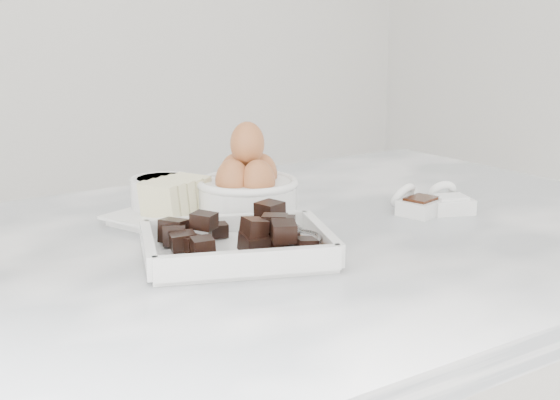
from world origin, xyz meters
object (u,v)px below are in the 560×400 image
Objects in this scene: butter_plate at (173,207)px; egg_bowl at (247,188)px; honey_bowl at (273,238)px; vanilla_spoon at (416,204)px; chocolate_dish at (237,240)px; sugar_ramekin at (164,195)px; zest_bowl at (295,246)px; salt_spoon at (448,201)px.

egg_bowl is at bearing -22.03° from butter_plate.
vanilla_spoon is (0.27, 0.03, -0.00)m from honey_bowl.
chocolate_dish is 2.83× the size of sugar_ramekin.
sugar_ramekin is at bearing 137.95° from egg_bowl.
egg_bowl is at bearing 74.92° from zest_bowl.
sugar_ramekin is 0.42m from salt_spoon.
vanilla_spoon is at bearing -26.07° from butter_plate.
egg_bowl is 1.72× the size of vanilla_spoon.
zest_bowl is at bearing -85.20° from honey_bowl.
egg_bowl is 1.67× the size of salt_spoon.
honey_bowl is 0.32m from salt_spoon.
butter_plate is 0.41m from salt_spoon.
chocolate_dish is at bearing -177.49° from salt_spoon.
chocolate_dish is 1.84× the size of egg_bowl.
chocolate_dish reaches higher than vanilla_spoon.
sugar_ramekin is at bearing 99.20° from honey_bowl.
butter_plate reaches higher than salt_spoon.
chocolate_dish is at bearing -126.04° from egg_bowl.
zest_bowl is at bearing -81.46° from sugar_ramekin.
vanilla_spoon is (0.31, -0.20, -0.02)m from sugar_ramekin.
chocolate_dish is 0.06m from honey_bowl.
salt_spoon reaches higher than honey_bowl.
salt_spoon is at bearing 9.77° from zest_bowl.
honey_bowl is at bearing -80.80° from sugar_ramekin.
egg_bowl is at bearing 152.21° from vanilla_spoon.
butter_plate is 2.22× the size of salt_spoon.
chocolate_dish is 0.19m from butter_plate.
salt_spoon is at bearing 2.51° from chocolate_dish.
vanilla_spoon is 0.05m from salt_spoon.
sugar_ramekin is 0.37m from vanilla_spoon.
honey_bowl is at bearing 94.80° from zest_bowl.
zest_bowl is at bearing -33.73° from chocolate_dish.
egg_bowl reaches higher than vanilla_spoon.
butter_plate is 2.73× the size of honey_bowl.
butter_plate is (0.01, 0.19, -0.00)m from chocolate_dish.
vanilla_spoon is at bearing -27.79° from egg_bowl.
egg_bowl is 2.20× the size of zest_bowl.
sugar_ramekin is 0.12m from egg_bowl.
sugar_ramekin is at bearing 147.52° from vanilla_spoon.
chocolate_dish reaches higher than salt_spoon.
vanilla_spoon is (0.33, 0.03, -0.01)m from chocolate_dish.
vanilla_spoon is at bearing -32.48° from sugar_ramekin.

